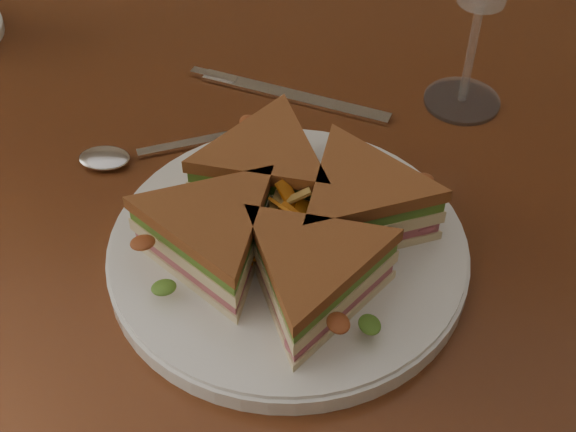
{
  "coord_description": "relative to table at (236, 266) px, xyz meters",
  "views": [
    {
      "loc": [
        0.1,
        -0.51,
        1.25
      ],
      "look_at": [
        0.06,
        -0.07,
        0.8
      ],
      "focal_mm": 50.0,
      "sensor_mm": 36.0,
      "label": 1
    }
  ],
  "objects": [
    {
      "name": "sandwich_wedges",
      "position": [
        0.06,
        -0.07,
        0.14
      ],
      "size": [
        0.29,
        0.29,
        0.06
      ],
      "color": "beige",
      "rests_on": "plate"
    },
    {
      "name": "crisps_mound",
      "position": [
        0.06,
        -0.07,
        0.14
      ],
      "size": [
        0.09,
        0.09,
        0.05
      ],
      "primitive_type": null,
      "color": "orange",
      "rests_on": "plate"
    },
    {
      "name": "spoon",
      "position": [
        -0.1,
        0.04,
        0.1
      ],
      "size": [
        0.17,
        0.08,
        0.01
      ],
      "rotation": [
        0.0,
        0.0,
        0.4
      ],
      "color": "silver",
      "rests_on": "table"
    },
    {
      "name": "plate",
      "position": [
        0.06,
        -0.07,
        0.11
      ],
      "size": [
        0.29,
        0.29,
        0.02
      ],
      "primitive_type": "cylinder",
      "color": "silver",
      "rests_on": "table"
    },
    {
      "name": "table",
      "position": [
        0.0,
        0.0,
        0.0
      ],
      "size": [
        1.2,
        0.8,
        0.75
      ],
      "color": "#3C1B0D",
      "rests_on": "ground"
    },
    {
      "name": "knife",
      "position": [
        0.03,
        0.15,
        0.1
      ],
      "size": [
        0.21,
        0.07,
        0.0
      ],
      "rotation": [
        0.0,
        0.0,
        -0.29
      ],
      "color": "silver",
      "rests_on": "table"
    }
  ]
}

